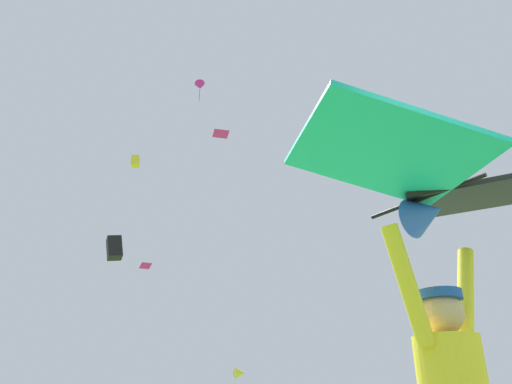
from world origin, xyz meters
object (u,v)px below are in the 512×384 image
distant_kite_black_high_left (114,248)px  distant_kite_magenta_overhead_distant (200,86)px  distant_kite_magenta_far_center (221,133)px  distant_kite_magenta_mid_left (145,265)px  marker_flag (240,380)px  distant_kite_yellow_low_right (135,161)px  held_stunt_kite (436,184)px

distant_kite_black_high_left → distant_kite_magenta_overhead_distant: size_ratio=0.89×
distant_kite_magenta_far_center → distant_kite_black_high_left: (-2.71, 7.73, -4.67)m
distant_kite_magenta_mid_left → distant_kite_black_high_left: bearing=-119.1°
distant_kite_magenta_far_center → marker_flag: size_ratio=0.51×
distant_kite_black_high_left → distant_kite_yellow_low_right: size_ratio=1.42×
distant_kite_magenta_far_center → marker_flag: (-3.84, -8.88, -12.82)m
marker_flag → distant_kite_magenta_overhead_distant: bearing=70.9°
distant_kite_yellow_low_right → held_stunt_kite: bearing=-103.8°
distant_kite_yellow_low_right → distant_kite_magenta_mid_left: 8.71m
distant_kite_magenta_far_center → distant_kite_magenta_overhead_distant: bearing=78.1°
distant_kite_yellow_low_right → distant_kite_black_high_left: bearing=-110.4°
held_stunt_kite → distant_kite_black_high_left: 27.61m
held_stunt_kite → marker_flag: size_ratio=0.98×
marker_flag → distant_kite_magenta_far_center: bearing=66.6°
held_stunt_kite → distant_kite_magenta_mid_left: (10.48, 35.26, 9.78)m
distant_kite_magenta_far_center → distant_kite_magenta_overhead_distant: size_ratio=0.64×
distant_kite_magenta_far_center → distant_kite_black_high_left: size_ratio=0.72×
distant_kite_magenta_far_center → distant_kite_black_high_left: distant_kite_magenta_far_center is taller
distant_kite_magenta_far_center → distant_kite_magenta_mid_left: (2.47, 17.03, -2.64)m
distant_kite_magenta_far_center → distant_kite_magenta_mid_left: bearing=81.8°
distant_kite_magenta_mid_left → distant_kite_magenta_far_center: bearing=-98.2°
distant_kite_black_high_left → distant_kite_magenta_mid_left: (5.18, 9.30, 2.03)m
distant_kite_black_high_left → distant_kite_magenta_mid_left: distant_kite_magenta_mid_left is taller
distant_kite_magenta_overhead_distant → marker_flag: size_ratio=0.80×
held_stunt_kite → distant_kite_magenta_far_center: bearing=66.3°
distant_kite_magenta_overhead_distant → held_stunt_kite: bearing=-111.1°
distant_kite_magenta_overhead_distant → distant_kite_yellow_low_right: 10.56m
distant_kite_magenta_overhead_distant → distant_kite_yellow_low_right: (-0.78, 10.44, -1.38)m
held_stunt_kite → distant_kite_magenta_far_center: distant_kite_magenta_far_center is taller
distant_kite_magenta_far_center → distant_kite_yellow_low_right: 17.16m
distant_kite_magenta_far_center → distant_kite_magenta_overhead_distant: distant_kite_magenta_overhead_distant is taller
distant_kite_magenta_mid_left → marker_flag: 28.55m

